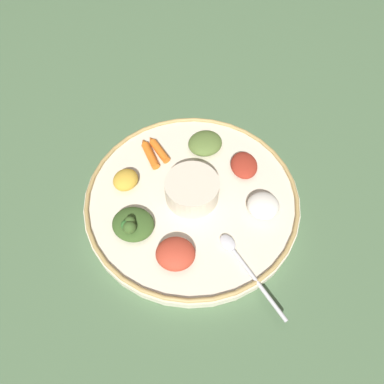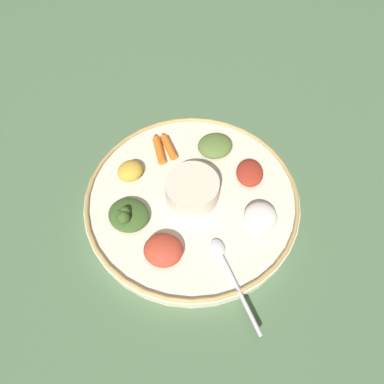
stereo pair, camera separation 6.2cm
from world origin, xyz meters
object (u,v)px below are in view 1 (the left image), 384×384
Objects in this scene: spoon at (242,262)px; carrot_outer at (149,153)px; center_bowl at (192,189)px; greens_pile at (132,224)px; carrot_near_spoon at (158,149)px.

spoon is 2.16× the size of carrot_outer.
center_bowl is 1.26× the size of carrot_outer.
center_bowl is 0.13m from greens_pile.
spoon is at bearing -39.91° from greens_pile.
carrot_near_spoon is 0.02m from carrot_outer.
spoon is at bearing -78.50° from center_bowl.
greens_pile is 1.37× the size of carrot_near_spoon.
greens_pile is at bearing 140.09° from spoon.
carrot_near_spoon is (-0.03, 0.13, -0.02)m from center_bowl.
greens_pile reaches higher than spoon.
center_bowl is 0.58× the size of spoon.
greens_pile is at bearing -117.03° from carrot_outer.
spoon is 0.29m from carrot_outer.
center_bowl is 0.13m from carrot_outer.
spoon is 1.68× the size of greens_pile.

